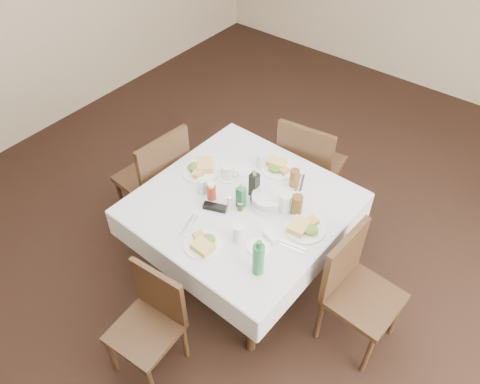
{
  "coord_description": "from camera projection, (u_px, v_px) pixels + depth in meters",
  "views": [
    {
      "loc": [
        1.25,
        -1.85,
        3.04
      ],
      "look_at": [
        -0.18,
        -0.02,
        0.8
      ],
      "focal_mm": 35.0,
      "sensor_mm": 36.0,
      "label": 1
    }
  ],
  "objects": [
    {
      "name": "side_plate_b",
      "position": [
        259.0,
        247.0,
        2.92
      ],
      "size": [
        0.15,
        0.15,
        0.01
      ],
      "color": "white",
      "rests_on": "dining_table"
    },
    {
      "name": "oil_cruet_green",
      "position": [
        241.0,
        196.0,
        3.12
      ],
      "size": [
        0.05,
        0.05,
        0.22
      ],
      "color": "#1D6936",
      "rests_on": "dining_table"
    },
    {
      "name": "cutlery_n",
      "position": [
        300.0,
        183.0,
        3.35
      ],
      "size": [
        0.12,
        0.19,
        0.01
      ],
      "color": "silver",
      "rests_on": "dining_table"
    },
    {
      "name": "water_w",
      "position": [
        202.0,
        186.0,
        3.24
      ],
      "size": [
        0.07,
        0.07,
        0.12
      ],
      "color": "silver",
      "rests_on": "dining_table"
    },
    {
      "name": "oil_cruet_dark",
      "position": [
        254.0,
        184.0,
        3.2
      ],
      "size": [
        0.06,
        0.06,
        0.24
      ],
      "color": "black",
      "rests_on": "dining_table"
    },
    {
      "name": "room_shell",
      "position": [
        269.0,
        84.0,
        2.53
      ],
      "size": [
        6.04,
        7.04,
        2.8
      ],
      "color": "beige",
      "rests_on": "ground"
    },
    {
      "name": "sunglasses",
      "position": [
        215.0,
        207.0,
        3.15
      ],
      "size": [
        0.17,
        0.11,
        0.03
      ],
      "color": "black",
      "rests_on": "dining_table"
    },
    {
      "name": "coffee_mug",
      "position": [
        228.0,
        172.0,
        3.36
      ],
      "size": [
        0.16,
        0.15,
        0.11
      ],
      "color": "white",
      "rests_on": "dining_table"
    },
    {
      "name": "dining_table",
      "position": [
        242.0,
        210.0,
        3.27
      ],
      "size": [
        1.37,
        1.37,
        0.76
      ],
      "color": "#311D15",
      "rests_on": "ground"
    },
    {
      "name": "ketchup_bottle",
      "position": [
        211.0,
        191.0,
        3.2
      ],
      "size": [
        0.06,
        0.06,
        0.14
      ],
      "color": "#A52B1E",
      "rests_on": "dining_table"
    },
    {
      "name": "meal_west",
      "position": [
        201.0,
        169.0,
        3.43
      ],
      "size": [
        0.28,
        0.28,
        0.06
      ],
      "color": "white",
      "rests_on": "dining_table"
    },
    {
      "name": "water_s",
      "position": [
        239.0,
        234.0,
        2.92
      ],
      "size": [
        0.07,
        0.07,
        0.13
      ],
      "color": "silver",
      "rests_on": "dining_table"
    },
    {
      "name": "chair_east",
      "position": [
        354.0,
        284.0,
        3.01
      ],
      "size": [
        0.46,
        0.46,
        0.92
      ],
      "color": "#311D15",
      "rests_on": "ground"
    },
    {
      "name": "meal_east",
      "position": [
        305.0,
        227.0,
        3.02
      ],
      "size": [
        0.27,
        0.27,
        0.06
      ],
      "color": "white",
      "rests_on": "dining_table"
    },
    {
      "name": "chair_south",
      "position": [
        152.0,
        317.0,
        2.9
      ],
      "size": [
        0.42,
        0.42,
        0.82
      ],
      "color": "#311D15",
      "rests_on": "ground"
    },
    {
      "name": "water_e",
      "position": [
        285.0,
        203.0,
        3.1
      ],
      "size": [
        0.08,
        0.08,
        0.15
      ],
      "color": "silver",
      "rests_on": "dining_table"
    },
    {
      "name": "meal_north",
      "position": [
        278.0,
        167.0,
        3.45
      ],
      "size": [
        0.25,
        0.25,
        0.05
      ],
      "color": "white",
      "rests_on": "dining_table"
    },
    {
      "name": "water_n",
      "position": [
        261.0,
        161.0,
        3.43
      ],
      "size": [
        0.07,
        0.07,
        0.12
      ],
      "color": "silver",
      "rests_on": "dining_table"
    },
    {
      "name": "bread_basket",
      "position": [
        268.0,
        200.0,
        3.17
      ],
      "size": [
        0.25,
        0.25,
        0.08
      ],
      "color": "silver",
      "rests_on": "dining_table"
    },
    {
      "name": "cutlery_w",
      "position": [
        205.0,
        163.0,
        3.51
      ],
      "size": [
        0.17,
        0.08,
        0.01
      ],
      "color": "silver",
      "rests_on": "dining_table"
    },
    {
      "name": "cutlery_e",
      "position": [
        291.0,
        246.0,
        2.93
      ],
      "size": [
        0.19,
        0.08,
        0.01
      ],
      "color": "silver",
      "rests_on": "dining_table"
    },
    {
      "name": "iced_tea_a",
      "position": [
        294.0,
        178.0,
        3.29
      ],
      "size": [
        0.07,
        0.07,
        0.14
      ],
      "color": "brown",
      "rests_on": "dining_table"
    },
    {
      "name": "sugar_caddy",
      "position": [
        271.0,
        237.0,
        2.95
      ],
      "size": [
        0.12,
        0.09,
        0.05
      ],
      "color": "white",
      "rests_on": "dining_table"
    },
    {
      "name": "iced_tea_b",
      "position": [
        297.0,
        205.0,
        3.09
      ],
      "size": [
        0.07,
        0.07,
        0.15
      ],
      "color": "brown",
      "rests_on": "dining_table"
    },
    {
      "name": "salt_shaker",
      "position": [
        230.0,
        201.0,
        3.16
      ],
      "size": [
        0.03,
        0.03,
        0.08
      ],
      "color": "white",
      "rests_on": "dining_table"
    },
    {
      "name": "pepper_shaker",
      "position": [
        240.0,
        206.0,
        3.13
      ],
      "size": [
        0.03,
        0.03,
        0.08
      ],
      "color": "#3D3122",
      "rests_on": "dining_table"
    },
    {
      "name": "cutlery_s",
      "position": [
        189.0,
        225.0,
        3.05
      ],
      "size": [
        0.1,
        0.2,
        0.01
      ],
      "color": "silver",
      "rests_on": "dining_table"
    },
    {
      "name": "chair_west",
      "position": [
        158.0,
        176.0,
        3.7
      ],
      "size": [
        0.51,
        0.51,
        0.99
      ],
      "color": "#311D15",
      "rests_on": "ground"
    },
    {
      "name": "ground_plane",
      "position": [
        260.0,
        273.0,
        3.71
      ],
      "size": [
        7.0,
        7.0,
        0.0
      ],
      "primitive_type": "plane",
      "color": "black"
    },
    {
      "name": "side_plate_a",
      "position": [
        244.0,
        169.0,
        3.45
      ],
      "size": [
        0.17,
        0.17,
        0.01
      ],
      "color": "white",
      "rests_on": "dining_table"
    },
    {
      "name": "meal_south",
      "position": [
        204.0,
        243.0,
        2.92
      ],
      "size": [
        0.25,
        0.25,
        0.05
      ],
      "color": "white",
      "rests_on": "dining_table"
    },
    {
      "name": "chair_north",
      "position": [
        308.0,
        163.0,
        3.82
      ],
      "size": [
        0.52,
        0.52,
        0.98
      ],
      "color": "#311D15",
      "rests_on": "ground"
    },
    {
      "name": "green_bottle",
      "position": [
        258.0,
        259.0,
        2.71
      ],
      "size": [
        0.07,
        0.07,
        0.27
      ],
      "color": "#1D6936",
      "rests_on": "dining_table"
    }
  ]
}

